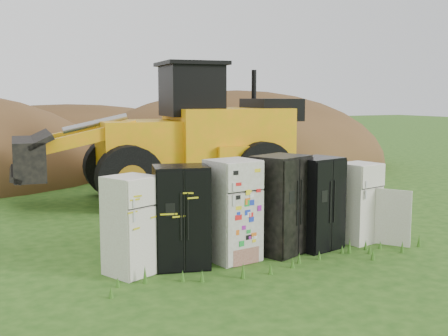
% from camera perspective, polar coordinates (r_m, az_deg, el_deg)
% --- Properties ---
extents(ground, '(120.00, 120.00, 0.00)m').
position_cam_1_polar(ground, '(10.73, 3.62, -8.90)').
color(ground, '#244D14').
rests_on(ground, ground).
extents(fridge_leftmost, '(0.96, 0.95, 1.67)m').
position_cam_1_polar(fridge_leftmost, '(9.60, -9.46, -5.77)').
color(fridge_leftmost, white).
rests_on(fridge_leftmost, ground).
extents(fridge_black_side, '(1.09, 0.95, 1.80)m').
position_cam_1_polar(fridge_black_side, '(9.87, -4.37, -4.96)').
color(fridge_black_side, black).
rests_on(fridge_black_side, ground).
extents(fridge_sticker, '(0.94, 0.89, 1.85)m').
position_cam_1_polar(fridge_sticker, '(10.24, 0.88, -4.32)').
color(fridge_sticker, silver).
rests_on(fridge_sticker, ground).
extents(fridge_dark_mid, '(1.19, 1.09, 1.88)m').
position_cam_1_polar(fridge_dark_mid, '(10.76, 5.76, -3.72)').
color(fridge_dark_mid, black).
rests_on(fridge_dark_mid, ground).
extents(fridge_black_right, '(1.06, 0.95, 1.81)m').
position_cam_1_polar(fridge_black_right, '(11.19, 9.30, -3.54)').
color(fridge_black_right, black).
rests_on(fridge_black_right, ground).
extents(fridge_open_door, '(0.87, 0.83, 1.64)m').
position_cam_1_polar(fridge_open_door, '(11.88, 13.50, -3.44)').
color(fridge_open_door, white).
rests_on(fridge_open_door, ground).
extents(wheel_loader, '(8.49, 4.10, 3.97)m').
position_cam_1_polar(wheel_loader, '(16.18, -6.69, 3.70)').
color(wheel_loader, orange).
rests_on(wheel_loader, ground).
extents(dirt_mound_right, '(13.72, 10.06, 6.47)m').
position_cam_1_polar(dirt_mound_right, '(23.81, 1.28, 0.10)').
color(dirt_mound_right, '#493017').
rests_on(dirt_mound_right, ground).
extents(dirt_mound_back, '(16.38, 10.92, 5.22)m').
position_cam_1_polar(dirt_mound_back, '(28.33, -15.46, 0.99)').
color(dirt_mound_back, '#493017').
rests_on(dirt_mound_back, ground).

